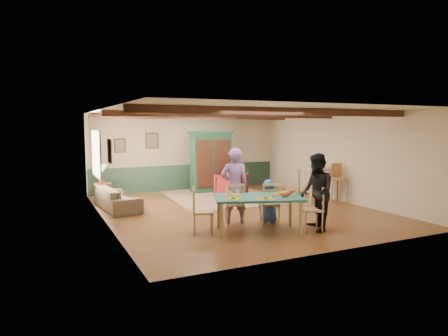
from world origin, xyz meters
name	(u,v)px	position (x,y,z in m)	size (l,w,h in m)	color
floor	(237,210)	(0.00, 0.00, 0.00)	(8.00, 8.00, 0.00)	#5B3219
wall_back	(187,152)	(0.00, 4.00, 1.35)	(7.00, 0.02, 2.70)	beige
wall_left	(105,167)	(-3.50, 0.00, 1.35)	(0.02, 8.00, 2.70)	beige
wall_right	(339,157)	(3.50, 0.00, 1.35)	(0.02, 8.00, 2.70)	beige
ceiling	(238,111)	(0.00, 0.00, 2.70)	(7.00, 8.00, 0.02)	white
wainscot_back	(188,177)	(0.00, 3.98, 0.45)	(6.95, 0.03, 0.90)	#203B2C
ceiling_beam_front	(286,112)	(0.00, -2.30, 2.61)	(6.95, 0.16, 0.16)	black
ceiling_beam_mid	(231,115)	(0.00, 0.40, 2.61)	(6.95, 0.16, 0.16)	black
ceiling_beam_back	(197,117)	(0.00, 3.00, 2.61)	(6.95, 0.16, 0.16)	black
window_left	(96,154)	(-3.47, 1.70, 1.55)	(0.06, 1.60, 1.30)	white
picture_left_wall	(110,151)	(-3.47, -0.60, 1.75)	(0.04, 0.42, 0.52)	gray
picture_back_a	(152,141)	(-1.30, 3.97, 1.80)	(0.45, 0.04, 0.55)	gray
picture_back_b	(120,146)	(-2.40, 3.97, 1.65)	(0.38, 0.04, 0.48)	gray
dining_table	(258,214)	(-0.63, -2.22, 0.39)	(1.87, 1.04, 0.78)	#1B564B
dining_chair_far_left	(235,203)	(-0.77, -1.38, 0.49)	(0.44, 0.46, 0.99)	#9D824E
dining_chair_far_right	(270,203)	(0.01, -1.65, 0.49)	(0.44, 0.46, 0.99)	#9D824E
dining_chair_end_left	(203,211)	(-1.76, -1.82, 0.49)	(0.44, 0.46, 0.99)	#9D824E
dining_chair_end_right	(312,209)	(0.49, -2.62, 0.49)	(0.44, 0.46, 0.99)	#9D824E
person_man	(234,186)	(-0.75, -1.30, 0.89)	(0.65, 0.43, 1.79)	#7C5A9A
person_woman	(317,192)	(0.59, -2.65, 0.86)	(0.83, 0.65, 1.71)	black
person_child	(269,201)	(0.04, -1.58, 0.52)	(0.51, 0.33, 1.04)	#27549E
cat	(285,193)	(-0.13, -2.51, 0.87)	(0.37, 0.15, 0.19)	orange
place_setting_near_left	(233,197)	(-1.26, -2.27, 0.83)	(0.41, 0.31, 0.11)	gold
place_setting_near_center	(265,196)	(-0.62, -2.50, 0.83)	(0.41, 0.31, 0.11)	gold
place_setting_far_left	(231,193)	(-1.08, -1.78, 0.83)	(0.41, 0.31, 0.11)	gold
place_setting_far_right	(281,192)	(-0.01, -2.17, 0.83)	(0.41, 0.31, 0.11)	gold
area_rug	(222,197)	(0.47, 2.06, 0.01)	(3.26, 3.88, 0.01)	#C0B38B
armoire	(211,161)	(0.59, 3.23, 1.06)	(1.50, 0.60, 2.12)	#153625
armchair	(231,185)	(0.75, 1.94, 0.38)	(0.82, 0.84, 0.77)	#531015
sofa	(118,198)	(-2.95, 1.54, 0.30)	(2.07, 0.81, 0.60)	#44382A
end_table	(103,193)	(-3.19, 2.63, 0.30)	(0.49, 0.49, 0.60)	black
table_lamp	(102,174)	(-3.19, 2.63, 0.88)	(0.31, 0.31, 0.55)	beige
counter_table	(318,184)	(2.83, 0.13, 0.52)	(1.24, 0.73, 1.04)	#C3B998
bar_stool_left	(321,182)	(2.92, 0.10, 0.59)	(0.42, 0.46, 1.18)	#BD8749
bar_stool_right	(340,183)	(3.24, -0.40, 0.59)	(0.42, 0.46, 1.19)	#BD8749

